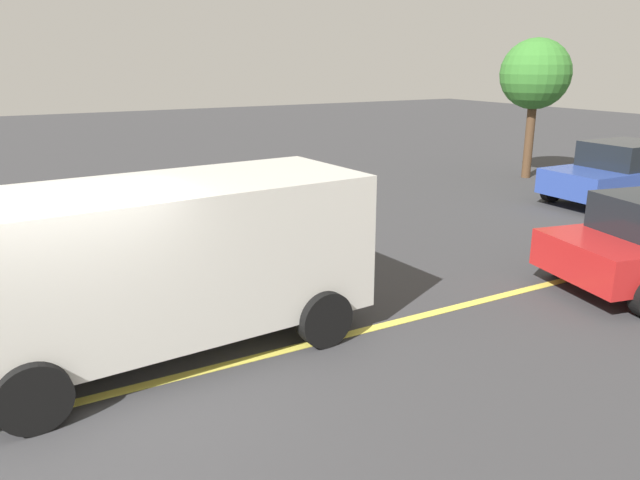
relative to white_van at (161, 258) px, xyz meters
The scene contains 5 objects.
ground_plane 1.90m from the white_van, 146.43° to the right, with size 80.00×80.00×0.00m, color #38383A.
lane_marking_centre 2.35m from the white_van, 23.25° to the right, with size 28.00×0.16×0.01m, color #E0D14C.
white_van is the anchor object (origin of this frame).
car_blue_behind_van 13.04m from the white_van, 11.41° to the left, with size 4.05×2.15×1.60m.
tree_left_verge 15.04m from the white_van, 25.20° to the left, with size 2.15×2.15×4.30m.
Camera 1 is at (-0.65, -6.52, 3.66)m, focal length 34.22 mm.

